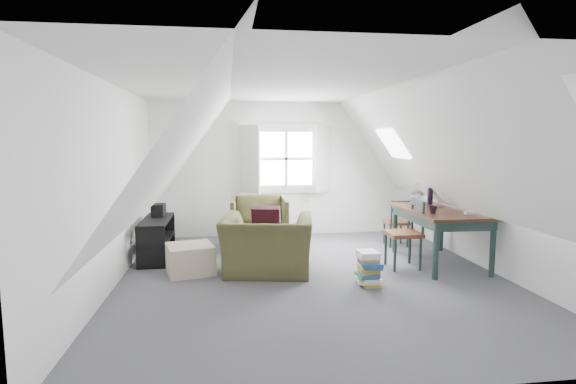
{
  "coord_description": "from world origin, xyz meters",
  "views": [
    {
      "loc": [
        -1.09,
        -5.65,
        1.82
      ],
      "look_at": [
        -0.25,
        0.6,
        1.07
      ],
      "focal_mm": 28.0,
      "sensor_mm": 36.0,
      "label": 1
    }
  ],
  "objects": [
    {
      "name": "floor",
      "position": [
        0.0,
        0.0,
        0.0
      ],
      "size": [
        5.5,
        5.5,
        0.0
      ],
      "primitive_type": "plane",
      "color": "#505056",
      "rests_on": "ground"
    },
    {
      "name": "ceiling",
      "position": [
        0.0,
        0.0,
        2.5
      ],
      "size": [
        5.5,
        5.5,
        0.0
      ],
      "primitive_type": "plane",
      "rotation": [
        3.14,
        0.0,
        0.0
      ],
      "color": "white",
      "rests_on": "wall_back"
    },
    {
      "name": "wall_back",
      "position": [
        0.0,
        2.75,
        1.25
      ],
      "size": [
        5.0,
        0.0,
        5.0
      ],
      "primitive_type": "plane",
      "rotation": [
        1.57,
        0.0,
        0.0
      ],
      "color": "white",
      "rests_on": "ground"
    },
    {
      "name": "wall_front",
      "position": [
        0.0,
        -2.75,
        1.25
      ],
      "size": [
        5.0,
        0.0,
        5.0
      ],
      "primitive_type": "plane",
      "rotation": [
        -1.57,
        0.0,
        0.0
      ],
      "color": "white",
      "rests_on": "ground"
    },
    {
      "name": "wall_left",
      "position": [
        -2.5,
        0.0,
        1.25
      ],
      "size": [
        0.0,
        5.5,
        5.5
      ],
      "primitive_type": "plane",
      "rotation": [
        1.57,
        0.0,
        1.57
      ],
      "color": "white",
      "rests_on": "ground"
    },
    {
      "name": "wall_right",
      "position": [
        2.5,
        0.0,
        1.25
      ],
      "size": [
        0.0,
        5.5,
        5.5
      ],
      "primitive_type": "plane",
      "rotation": [
        1.57,
        0.0,
        -1.57
      ],
      "color": "white",
      "rests_on": "ground"
    },
    {
      "name": "slope_left",
      "position": [
        -1.55,
        0.0,
        1.78
      ],
      "size": [
        3.19,
        5.5,
        4.48
      ],
      "primitive_type": "plane",
      "rotation": [
        0.0,
        2.19,
        0.0
      ],
      "color": "white",
      "rests_on": "wall_left"
    },
    {
      "name": "slope_right",
      "position": [
        1.55,
        0.0,
        1.78
      ],
      "size": [
        3.19,
        5.5,
        4.48
      ],
      "primitive_type": "plane",
      "rotation": [
        0.0,
        -2.19,
        0.0
      ],
      "color": "white",
      "rests_on": "wall_right"
    },
    {
      "name": "dormer_window",
      "position": [
        0.0,
        2.68,
        1.45
      ],
      "size": [
        1.71,
        0.35,
        1.3
      ],
      "color": "white",
      "rests_on": "wall_back"
    },
    {
      "name": "skylight",
      "position": [
        1.55,
        1.3,
        1.75
      ],
      "size": [
        0.35,
        0.75,
        0.47
      ],
      "primitive_type": "cube",
      "rotation": [
        0.0,
        0.95,
        0.0
      ],
      "color": "white",
      "rests_on": "slope_right"
    },
    {
      "name": "armchair_near",
      "position": [
        -0.57,
        0.3,
        0.0
      ],
      "size": [
        1.35,
        1.23,
        0.78
      ],
      "primitive_type": "imported",
      "rotation": [
        0.0,
        0.0,
        2.98
      ],
      "color": "#454525",
      "rests_on": "floor"
    },
    {
      "name": "armchair_far",
      "position": [
        -0.58,
        1.73,
        0.0
      ],
      "size": [
        0.97,
        0.99,
        0.87
      ],
      "primitive_type": "imported",
      "rotation": [
        0.0,
        0.0,
        -0.05
      ],
      "color": "#454525",
      "rests_on": "floor"
    },
    {
      "name": "throw_pillow",
      "position": [
        -0.57,
        0.45,
        0.7
      ],
      "size": [
        0.43,
        0.31,
        0.4
      ],
      "primitive_type": "cube",
      "rotation": [
        0.31,
        0.0,
        -0.22
      ],
      "color": "#380F1C",
      "rests_on": "armchair_near"
    },
    {
      "name": "ottoman",
      "position": [
        -1.61,
        0.42,
        0.2
      ],
      "size": [
        0.72,
        0.72,
        0.39
      ],
      "primitive_type": "cube",
      "rotation": [
        0.0,
        0.0,
        0.25
      ],
      "color": "#C1AC91",
      "rests_on": "floor"
    },
    {
      "name": "dining_table",
      "position": [
        1.96,
        0.43,
        0.7
      ],
      "size": [
        0.96,
        1.6,
        0.8
      ],
      "rotation": [
        0.0,
        0.0,
        0.0
      ],
      "color": "#34180E",
      "rests_on": "floor"
    },
    {
      "name": "demijohn",
      "position": [
        1.81,
        0.88,
        0.94
      ],
      "size": [
        0.23,
        0.23,
        0.33
      ],
      "rotation": [
        0.0,
        0.0,
        -0.19
      ],
      "color": "silver",
      "rests_on": "dining_table"
    },
    {
      "name": "vase_twigs",
      "position": [
        2.06,
        0.98,
        0.94
      ],
      "size": [
        0.08,
        0.09,
        0.64
      ],
      "rotation": [
        0.0,
        0.0,
        -0.37
      ],
      "color": "black",
      "rests_on": "dining_table"
    },
    {
      "name": "cup",
      "position": [
        1.71,
        0.13,
        0.8
      ],
      "size": [
        0.13,
        0.13,
        0.1
      ],
      "primitive_type": "imported",
      "rotation": [
        0.0,
        0.0,
        -0.24
      ],
      "color": "black",
      "rests_on": "dining_table"
    },
    {
      "name": "paper_box",
      "position": [
        2.16,
        -0.02,
        0.82
      ],
      "size": [
        0.13,
        0.1,
        0.04
      ],
      "primitive_type": "cube",
      "rotation": [
        0.0,
        0.0,
        -0.22
      ],
      "color": "white",
      "rests_on": "dining_table"
    },
    {
      "name": "dining_chair_far",
      "position": [
        1.75,
        1.56,
        0.42
      ],
      "size": [
        0.38,
        0.38,
        0.8
      ],
      "rotation": [
        0.0,
        0.0,
        3.35
      ],
      "color": "brown",
      "rests_on": "floor"
    },
    {
      "name": "dining_chair_near",
      "position": [
        1.4,
        0.3,
        0.51
      ],
      "size": [
        0.46,
        0.46,
        0.97
      ],
      "rotation": [
        0.0,
        0.0,
        -1.41
      ],
      "color": "brown",
      "rests_on": "floor"
    },
    {
      "name": "media_shelf",
      "position": [
        -2.18,
        1.23,
        0.28
      ],
      "size": [
        0.4,
        1.2,
        0.62
      ],
      "rotation": [
        0.0,
        0.0,
        0.02
      ],
      "color": "black",
      "rests_on": "floor"
    },
    {
      "name": "electronics_box",
      "position": [
        -2.18,
        1.52,
        0.7
      ],
      "size": [
        0.2,
        0.27,
        0.21
      ],
      "primitive_type": "cube",
      "rotation": [
        0.0,
        0.0,
        -0.06
      ],
      "color": "black",
      "rests_on": "media_shelf"
    },
    {
      "name": "magazine_stack",
      "position": [
        0.64,
        -0.38,
        0.21
      ],
      "size": [
        0.32,
        0.38,
        0.43
      ],
      "rotation": [
        0.0,
        0.0,
        -0.19
      ],
      "color": "#B29933",
      "rests_on": "floor"
    }
  ]
}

